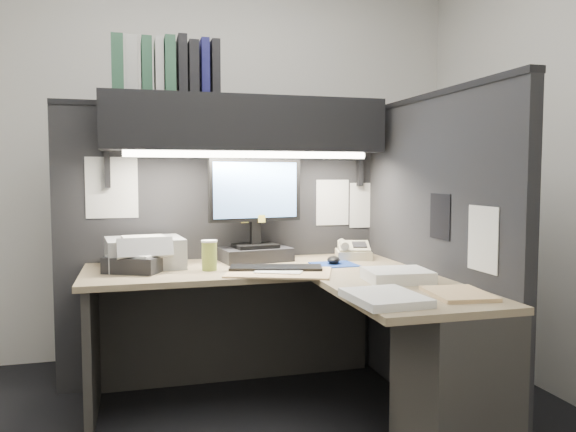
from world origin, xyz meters
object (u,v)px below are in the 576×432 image
object	(u,v)px
desk	(341,345)
monitor	(255,221)
printer	(145,253)
overhead_shelf	(245,125)
telephone	(353,252)
coffee_cup	(209,256)
keyboard	(276,268)
notebook_stack	(136,264)

from	to	relation	value
desk	monitor	size ratio (longest dim) A/B	2.92
printer	overhead_shelf	bearing A→B (deg)	0.76
telephone	monitor	bearing A→B (deg)	-171.24
coffee_cup	monitor	bearing A→B (deg)	40.05
monitor	desk	bearing A→B (deg)	-80.03
keyboard	telephone	size ratio (longest dim) A/B	2.29
overhead_shelf	monitor	world-z (taller)	overhead_shelf
printer	notebook_stack	size ratio (longest dim) A/B	1.45
monitor	printer	world-z (taller)	monitor
notebook_stack	keyboard	bearing A→B (deg)	-13.15
monitor	coffee_cup	xyz separation A→B (m)	(-0.29, -0.25, -0.16)
desk	telephone	bearing A→B (deg)	64.39
notebook_stack	telephone	bearing A→B (deg)	5.70
overhead_shelf	telephone	world-z (taller)	overhead_shelf
notebook_stack	coffee_cup	bearing A→B (deg)	-10.03
overhead_shelf	keyboard	xyz separation A→B (m)	(0.09, -0.35, -0.76)
overhead_shelf	notebook_stack	world-z (taller)	overhead_shelf
telephone	printer	distance (m)	1.19
printer	notebook_stack	world-z (taller)	printer
telephone	notebook_stack	xyz separation A→B (m)	(-1.23, -0.12, 0.00)
monitor	notebook_stack	xyz separation A→B (m)	(-0.66, -0.18, -0.19)
overhead_shelf	coffee_cup	bearing A→B (deg)	-133.08
coffee_cup	notebook_stack	bearing A→B (deg)	169.97
monitor	keyboard	size ratio (longest dim) A/B	1.24
monitor	telephone	distance (m)	0.61
overhead_shelf	notebook_stack	xyz separation A→B (m)	(-0.60, -0.19, -0.73)
printer	notebook_stack	xyz separation A→B (m)	(-0.05, -0.12, -0.04)
overhead_shelf	desk	bearing A→B (deg)	-68.21
desk	telephone	xyz separation A→B (m)	(0.33, 0.69, 0.33)
desk	coffee_cup	distance (m)	0.82
monitor	coffee_cup	bearing A→B (deg)	-148.14
keyboard	coffee_cup	world-z (taller)	coffee_cup
telephone	coffee_cup	xyz separation A→B (m)	(-0.87, -0.19, 0.03)
desk	overhead_shelf	size ratio (longest dim) A/B	1.10
desk	notebook_stack	distance (m)	1.11
keyboard	coffee_cup	xyz separation A→B (m)	(-0.33, 0.10, 0.06)
coffee_cup	notebook_stack	xyz separation A→B (m)	(-0.37, 0.06, -0.03)
keyboard	printer	size ratio (longest dim) A/B	1.20
monitor	keyboard	xyz separation A→B (m)	(0.03, -0.34, -0.22)
overhead_shelf	printer	bearing A→B (deg)	-173.18
overhead_shelf	telephone	xyz separation A→B (m)	(0.63, -0.07, -0.73)
monitor	overhead_shelf	bearing A→B (deg)	164.68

